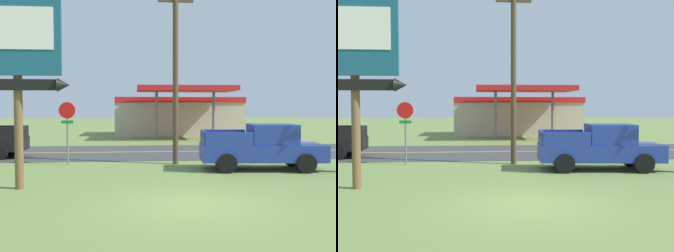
{
  "view_description": "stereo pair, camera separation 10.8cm",
  "coord_description": "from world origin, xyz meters",
  "views": [
    {
      "loc": [
        -1.58,
        -10.84,
        2.71
      ],
      "look_at": [
        0.0,
        8.0,
        1.8
      ],
      "focal_mm": 42.85,
      "sensor_mm": 36.0,
      "label": 1
    },
    {
      "loc": [
        -1.47,
        -10.85,
        2.71
      ],
      "look_at": [
        0.0,
        8.0,
        1.8
      ],
      "focal_mm": 42.85,
      "sensor_mm": 36.0,
      "label": 2
    }
  ],
  "objects": [
    {
      "name": "utility_pole",
      "position": [
        0.35,
        7.93,
        4.76
      ],
      "size": [
        1.85,
        0.26,
        8.93
      ],
      "color": "brown",
      "rests_on": "ground"
    },
    {
      "name": "pickup_blue_parked_on_lawn",
      "position": [
        3.93,
        5.95,
        0.96
      ],
      "size": [
        5.35,
        2.57,
        1.96
      ],
      "color": "#233893",
      "rests_on": "ground"
    },
    {
      "name": "ground_plane",
      "position": [
        0.0,
        0.0,
        0.0
      ],
      "size": [
        180.0,
        180.0,
        0.0
      ],
      "primitive_type": "plane",
      "color": "olive"
    },
    {
      "name": "stop_sign",
      "position": [
        -4.7,
        8.13,
        2.03
      ],
      "size": [
        0.8,
        0.08,
        2.95
      ],
      "color": "slate",
      "rests_on": "ground"
    },
    {
      "name": "gas_station",
      "position": [
        2.65,
        27.95,
        1.94
      ],
      "size": [
        12.0,
        11.5,
        4.4
      ],
      "color": "beige",
      "rests_on": "ground"
    },
    {
      "name": "road_asphalt",
      "position": [
        0.0,
        13.0,
        0.01
      ],
      "size": [
        140.0,
        8.0,
        0.02
      ],
      "primitive_type": "cube",
      "color": "#3D3D3F",
      "rests_on": "ground"
    },
    {
      "name": "motel_sign",
      "position": [
        -5.31,
        2.5,
        4.34
      ],
      "size": [
        3.15,
        0.54,
        6.44
      ],
      "color": "brown",
      "rests_on": "ground"
    },
    {
      "name": "road_centre_line",
      "position": [
        0.0,
        13.0,
        0.02
      ],
      "size": [
        126.0,
        0.2,
        0.01
      ],
      "primitive_type": "cube",
      "color": "gold",
      "rests_on": "road_asphalt"
    }
  ]
}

